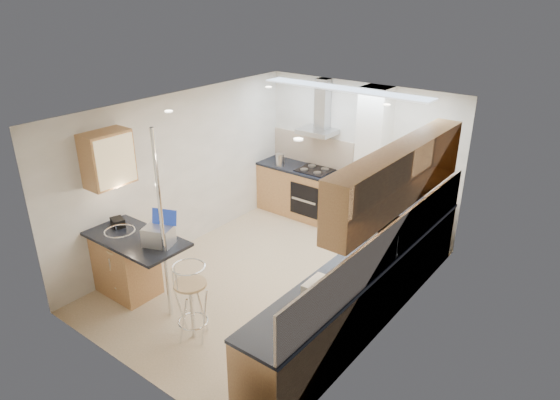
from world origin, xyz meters
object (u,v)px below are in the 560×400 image
Objects in this scene: laptop at (159,236)px; bar_stool_near at (124,264)px; microwave at (386,235)px; bread_bin at (320,290)px; bar_stool_end at (192,302)px.

laptop is 0.81m from bar_stool_near.
microwave reaches higher than bread_bin.
laptop is 0.34× the size of bar_stool_near.
bread_bin is (-0.05, -1.42, -0.07)m from microwave.
bar_stool_near is 3.09× the size of bread_bin.
microwave is at bearing 18.22° from bar_stool_near.
bread_bin is (2.21, 0.30, -0.05)m from laptop.
bar_stool_near is at bearing 173.59° from laptop.
bar_stool_end is (0.75, -0.20, -0.56)m from laptop.
laptop is (-2.26, -1.73, -0.02)m from microwave.
laptop reaches higher than bar_stool_near.
microwave is 1.43m from bread_bin.
laptop is 1.05× the size of bread_bin.
laptop is at bearing -173.42° from bread_bin.
bread_bin is at bearing -14.19° from laptop.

